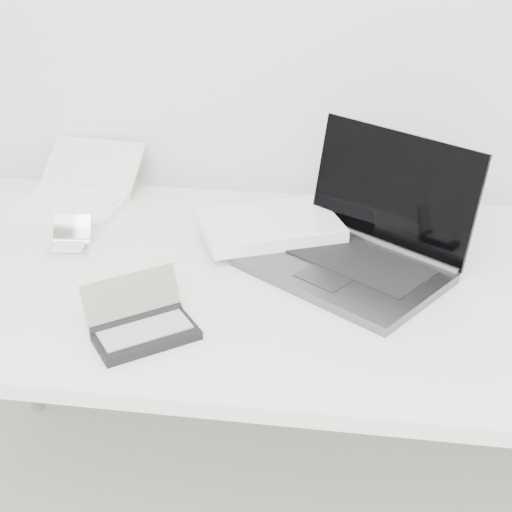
# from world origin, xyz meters

# --- Properties ---
(desk) EXTENTS (1.60, 0.80, 0.73)m
(desk) POSITION_xyz_m (0.00, 1.55, 0.68)
(desk) COLOR white
(desk) RESTS_ON ground
(laptop_large) EXTENTS (0.59, 0.48, 0.25)m
(laptop_large) POSITION_xyz_m (0.09, 1.64, 0.77)
(laptop_large) COLOR #545759
(laptop_large) RESTS_ON desk
(netbook_open_white) EXTENTS (0.27, 0.31, 0.11)m
(netbook_open_white) POSITION_xyz_m (-0.51, 1.82, 0.75)
(netbook_open_white) COLOR white
(netbook_open_white) RESTS_ON desk
(pda_silver) EXTENTS (0.09, 0.10, 0.06)m
(pda_silver) POSITION_xyz_m (-0.44, 1.59, 0.74)
(pda_silver) COLOR silver
(pda_silver) RESTS_ON desk
(palmtop_charcoal) EXTENTS (0.21, 0.20, 0.09)m
(palmtop_charcoal) POSITION_xyz_m (-0.20, 1.31, 0.75)
(palmtop_charcoal) COLOR black
(palmtop_charcoal) RESTS_ON desk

